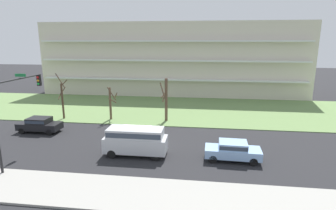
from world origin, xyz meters
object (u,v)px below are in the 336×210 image
at_px(tree_center, 166,99).
at_px(tree_far_left, 62,99).
at_px(tree_left, 111,102).
at_px(van_silver_center_right, 136,139).
at_px(sedan_blue_near_left, 233,150).
at_px(sedan_black_center_left, 39,124).
at_px(traffic_signal_mast, 13,104).

bearing_deg(tree_center, tree_far_left, -176.97).
xyz_separation_m(tree_left, van_silver_center_right, (5.48, -9.88, -0.79)).
relative_size(tree_left, sedan_blue_near_left, 0.93).
xyz_separation_m(tree_center, van_silver_center_right, (-1.15, -10.16, -1.29)).
relative_size(tree_left, tree_center, 0.81).
relative_size(sedan_black_center_left, traffic_signal_mast, 0.64).
bearing_deg(tree_far_left, tree_left, 3.70).
relative_size(tree_far_left, van_silver_center_right, 1.10).
bearing_deg(traffic_signal_mast, tree_center, 52.41).
xyz_separation_m(tree_center, traffic_signal_mast, (-9.87, -12.82, 2.07)).
distance_m(tree_left, tree_center, 6.65).
distance_m(tree_left, van_silver_center_right, 11.32).
relative_size(tree_center, sedan_blue_near_left, 1.16).
relative_size(tree_far_left, tree_center, 1.11).
height_order(sedan_black_center_left, traffic_signal_mast, traffic_signal_mast).
height_order(sedan_blue_near_left, traffic_signal_mast, traffic_signal_mast).
height_order(tree_left, sedan_black_center_left, tree_left).
height_order(tree_left, tree_center, tree_center).
relative_size(sedan_blue_near_left, van_silver_center_right, 0.86).
height_order(sedan_blue_near_left, sedan_black_center_left, same).
bearing_deg(tree_left, tree_center, 2.43).
xyz_separation_m(tree_far_left, van_silver_center_right, (11.42, -9.50, -1.17)).
distance_m(tree_left, sedan_black_center_left, 8.17).
relative_size(tree_center, sedan_black_center_left, 1.17).
xyz_separation_m(sedan_black_center_left, van_silver_center_right, (11.48, -4.50, 0.52)).
bearing_deg(tree_left, van_silver_center_right, -61.00).
bearing_deg(tree_center, sedan_blue_near_left, -56.16).
distance_m(sedan_blue_near_left, traffic_signal_mast, 17.33).
height_order(sedan_blue_near_left, van_silver_center_right, van_silver_center_right).
bearing_deg(tree_center, sedan_black_center_left, -155.86).
xyz_separation_m(tree_far_left, sedan_black_center_left, (-0.06, -5.00, -1.70)).
bearing_deg(sedan_blue_near_left, sedan_black_center_left, 169.06).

